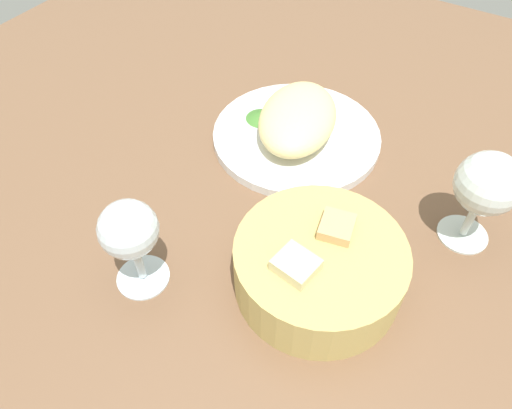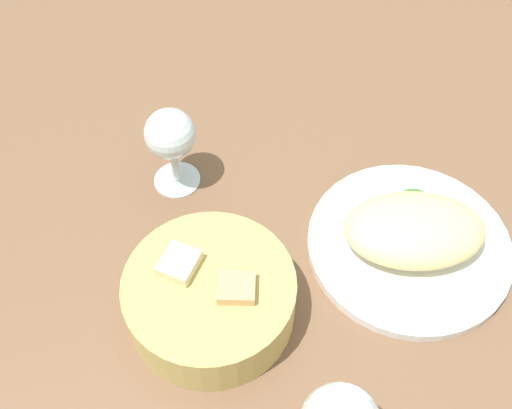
# 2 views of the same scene
# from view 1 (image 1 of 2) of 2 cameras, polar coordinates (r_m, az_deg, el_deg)

# --- Properties ---
(ground_plane) EXTENTS (1.40, 1.40, 0.02)m
(ground_plane) POSITION_cam_1_polar(r_m,az_deg,el_deg) (0.68, 0.69, 0.19)
(ground_plane) COLOR brown
(plate) EXTENTS (0.26, 0.26, 0.01)m
(plate) POSITION_cam_1_polar(r_m,az_deg,el_deg) (0.76, 4.74, 8.00)
(plate) COLOR white
(plate) RESTS_ON ground_plane
(omelette) EXTENTS (0.20, 0.15, 0.06)m
(omelette) POSITION_cam_1_polar(r_m,az_deg,el_deg) (0.74, 4.91, 10.06)
(omelette) COLOR #EDDA8F
(omelette) RESTS_ON plate
(lettuce_garnish) EXTENTS (0.05, 0.05, 0.01)m
(lettuce_garnish) POSITION_cam_1_polar(r_m,az_deg,el_deg) (0.77, 0.65, 10.46)
(lettuce_garnish) COLOR #437D31
(lettuce_garnish) RESTS_ON plate
(bread_basket) EXTENTS (0.19, 0.19, 0.08)m
(bread_basket) POSITION_cam_1_polar(r_m,az_deg,el_deg) (0.56, 7.34, -7.21)
(bread_basket) COLOR tan
(bread_basket) RESTS_ON ground_plane
(wine_glass_near) EXTENTS (0.07, 0.07, 0.13)m
(wine_glass_near) POSITION_cam_1_polar(r_m,az_deg,el_deg) (0.54, -14.56, -3.35)
(wine_glass_near) COLOR silver
(wine_glass_near) RESTS_ON ground_plane
(wine_glass_far) EXTENTS (0.08, 0.08, 0.13)m
(wine_glass_far) POSITION_cam_1_polar(r_m,az_deg,el_deg) (0.62, 25.40, 1.89)
(wine_glass_far) COLOR silver
(wine_glass_far) RESTS_ON ground_plane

